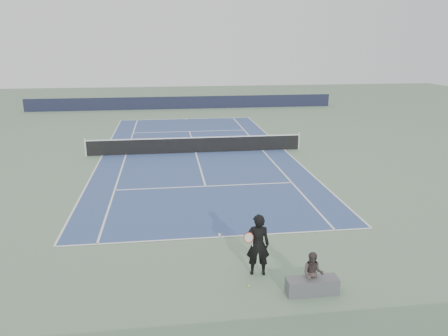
{
  "coord_description": "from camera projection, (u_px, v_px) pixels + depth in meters",
  "views": [
    {
      "loc": [
        -1.7,
        -25.47,
        6.48
      ],
      "look_at": [
        0.76,
        -7.22,
        1.1
      ],
      "focal_mm": 35.0,
      "sensor_mm": 36.0,
      "label": 1
    }
  ],
  "objects": [
    {
      "name": "court_surface",
      "position": [
        196.0,
        153.0,
        26.27
      ],
      "size": [
        10.97,
        23.77,
        0.01
      ],
      "primitive_type": "cube",
      "color": "#344A7D",
      "rests_on": "ground"
    },
    {
      "name": "windscreen_far",
      "position": [
        183.0,
        103.0,
        43.11
      ],
      "size": [
        30.0,
        0.25,
        1.2
      ],
      "primitive_type": "cube",
      "color": "black",
      "rests_on": "ground"
    },
    {
      "name": "spectator_bench",
      "position": [
        313.0,
        279.0,
        11.53
      ],
      "size": [
        1.45,
        0.94,
        1.18
      ],
      "color": "#545459",
      "rests_on": "ground"
    },
    {
      "name": "tennis_player",
      "position": [
        258.0,
        245.0,
        12.37
      ],
      "size": [
        0.83,
        0.59,
        1.85
      ],
      "color": "black",
      "rests_on": "ground"
    },
    {
      "name": "ground",
      "position": [
        196.0,
        153.0,
        26.27
      ],
      "size": [
        80.0,
        80.0,
        0.0
      ],
      "primitive_type": "plane",
      "color": "slate"
    },
    {
      "name": "tennis_ball",
      "position": [
        249.0,
        286.0,
        11.93
      ],
      "size": [
        0.07,
        0.07,
        0.07
      ],
      "primitive_type": "sphere",
      "color": "#C6D72B",
      "rests_on": "ground"
    },
    {
      "name": "tennis_net",
      "position": [
        195.0,
        145.0,
        26.13
      ],
      "size": [
        12.9,
        0.1,
        1.07
      ],
      "color": "silver",
      "rests_on": "ground"
    }
  ]
}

